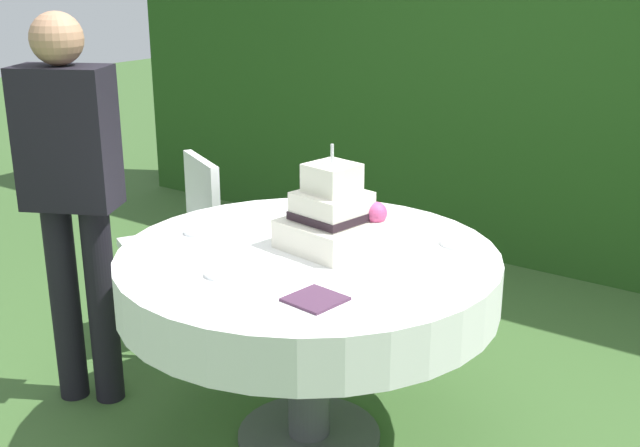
# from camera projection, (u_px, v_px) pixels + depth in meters

# --- Properties ---
(ground_plane) EXTENTS (20.00, 20.00, 0.00)m
(ground_plane) POSITION_uv_depth(u_px,v_px,m) (309.00, 436.00, 3.11)
(ground_plane) COLOR #3D602D
(foliage_hedge) EXTENTS (6.33, 0.59, 2.57)m
(foliage_hedge) POSITION_uv_depth(u_px,v_px,m) (561.00, 49.00, 4.64)
(foliage_hedge) COLOR #234C19
(foliage_hedge) RESTS_ON ground_plane
(cake_table) EXTENTS (1.39, 1.39, 0.77)m
(cake_table) POSITION_uv_depth(u_px,v_px,m) (308.00, 280.00, 2.90)
(cake_table) COLOR #4C4C51
(cake_table) RESTS_ON ground_plane
(wedding_cake) EXTENTS (0.36, 0.36, 0.39)m
(wedding_cake) POSITION_uv_depth(u_px,v_px,m) (333.00, 217.00, 2.88)
(wedding_cake) COLOR silver
(wedding_cake) RESTS_ON cake_table
(serving_plate_near) EXTENTS (0.11, 0.11, 0.01)m
(serving_plate_near) POSITION_uv_depth(u_px,v_px,m) (198.00, 232.00, 3.06)
(serving_plate_near) COLOR white
(serving_plate_near) RESTS_ON cake_table
(serving_plate_far) EXTENTS (0.15, 0.15, 0.01)m
(serving_plate_far) POSITION_uv_depth(u_px,v_px,m) (460.00, 243.00, 2.94)
(serving_plate_far) COLOR white
(serving_plate_far) RESTS_ON cake_table
(serving_plate_left) EXTENTS (0.11, 0.11, 0.01)m
(serving_plate_left) POSITION_uv_depth(u_px,v_px,m) (221.00, 274.00, 2.65)
(serving_plate_left) COLOR white
(serving_plate_left) RESTS_ON cake_table
(napkin_stack) EXTENTS (0.18, 0.18, 0.01)m
(napkin_stack) POSITION_uv_depth(u_px,v_px,m) (315.00, 299.00, 2.45)
(napkin_stack) COLOR #4C2D47
(napkin_stack) RESTS_ON cake_table
(garden_chair) EXTENTS (0.54, 0.54, 0.89)m
(garden_chair) POSITION_uv_depth(u_px,v_px,m) (184.00, 232.00, 3.79)
(garden_chair) COLOR white
(garden_chair) RESTS_ON ground_plane
(standing_person) EXTENTS (0.41, 0.34, 1.60)m
(standing_person) POSITION_uv_depth(u_px,v_px,m) (72.00, 187.00, 3.11)
(standing_person) COLOR black
(standing_person) RESTS_ON ground_plane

